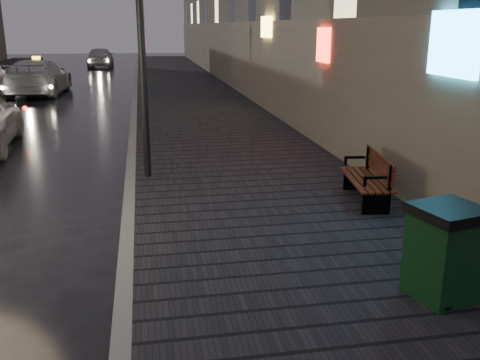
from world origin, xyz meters
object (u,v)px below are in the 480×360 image
Objects in this scene: bench at (370,178)px; trash_bin at (445,251)px; car_far at (100,57)px; lamp_near at (139,0)px; taxi_mid at (38,77)px; lamp_far at (139,16)px.

trash_bin reaches higher than bench.
car_far is (-6.13, 37.54, 0.08)m from trash_bin.
lamp_near is at bearing 156.55° from bench.
bench is 0.31× the size of taxi_mid.
trash_bin is at bearing -60.79° from lamp_near.
lamp_far is at bearing 109.84° from bench.
lamp_far is at bearing 85.17° from trash_bin.
trash_bin is 38.04m from car_far.
taxi_mid is at bearing 97.24° from trash_bin.
lamp_near is 5.05× the size of trash_bin.
lamp_near is at bearing 95.73° from car_far.
bench is at bearing 118.40° from taxi_mid.
bench is (3.69, -2.30, -2.93)m from lamp_near.
bench is 0.38× the size of car_far.
taxi_mid is (-7.79, 21.05, 0.11)m from trash_bin.
lamp_near is 3.16× the size of bench.
taxi_mid is (-8.36, 17.76, 0.23)m from bench.
taxi_mid is at bearing -173.45° from lamp_far.
bench is at bearing -78.59° from lamp_far.
lamp_far is 1.19× the size of car_far.
car_far reaches higher than bench.
taxi_mid is at bearing 106.79° from lamp_near.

